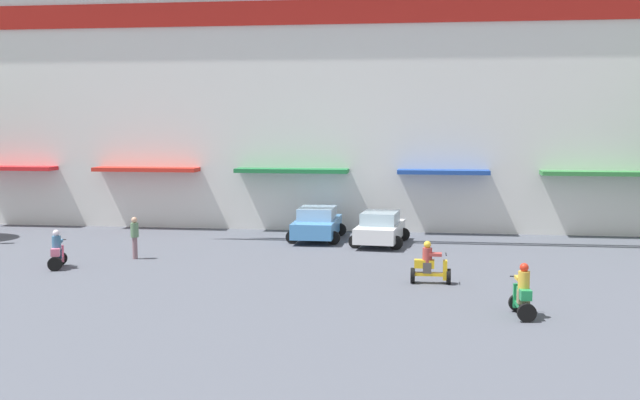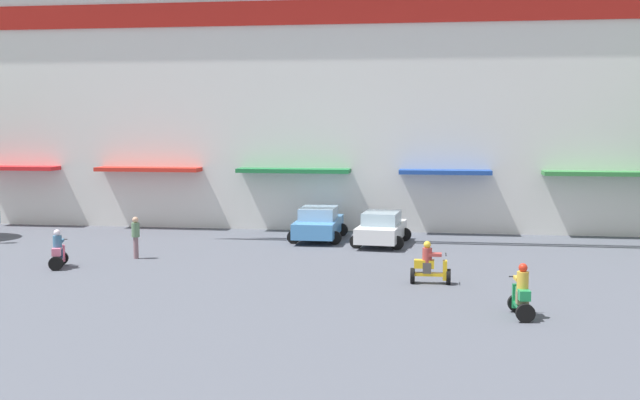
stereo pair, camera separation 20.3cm
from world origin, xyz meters
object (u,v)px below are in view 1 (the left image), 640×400
object	(u,v)px
scooter_rider_3	(430,266)
pedestrian_1	(135,235)
parked_car_0	(317,223)
scooter_rider_1	(523,295)
parked_car_1	(380,228)
scooter_rider_2	(57,252)

from	to	relation	value
scooter_rider_3	pedestrian_1	xyz separation A→B (m)	(-11.57, 3.13, 0.38)
parked_car_0	scooter_rider_1	xyz separation A→B (m)	(7.65, -13.20, -0.12)
parked_car_0	parked_car_1	distance (m)	3.12
parked_car_0	scooter_rider_1	distance (m)	15.26
parked_car_0	pedestrian_1	distance (m)	8.74
parked_car_1	scooter_rider_2	size ratio (longest dim) A/B	2.87
scooter_rider_1	scooter_rider_3	world-z (taller)	scooter_rider_1
scooter_rider_2	scooter_rider_3	xyz separation A→B (m)	(13.69, -0.85, 0.00)
parked_car_1	pedestrian_1	xyz separation A→B (m)	(-9.41, -4.90, 0.24)
scooter_rider_3	pedestrian_1	bearing A→B (deg)	164.87
parked_car_0	scooter_rider_3	size ratio (longest dim) A/B	2.91
scooter_rider_1	parked_car_1	bearing A→B (deg)	111.03
scooter_rider_1	scooter_rider_2	bearing A→B (deg)	162.78
scooter_rider_2	pedestrian_1	distance (m)	3.14
parked_car_1	scooter_rider_1	distance (m)	13.07
parked_car_0	parked_car_1	bearing A→B (deg)	-18.63
scooter_rider_1	scooter_rider_3	xyz separation A→B (m)	(-2.54, 4.18, -0.04)
parked_car_0	scooter_rider_1	bearing A→B (deg)	-59.91
parked_car_1	scooter_rider_1	world-z (taller)	scooter_rider_1
parked_car_1	scooter_rider_1	bearing A→B (deg)	-68.97
parked_car_1	pedestrian_1	world-z (taller)	pedestrian_1
parked_car_0	pedestrian_1	bearing A→B (deg)	-137.60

